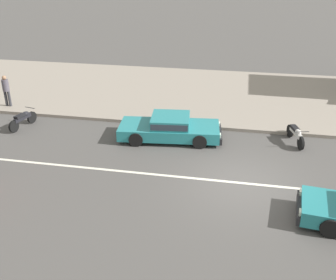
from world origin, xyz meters
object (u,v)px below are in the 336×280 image
object	(u,v)px
sedan_teal_2	(170,127)
pedestrian_near_clock	(6,88)
motorcycle_1	(296,134)
motorcycle_0	(23,119)

from	to	relation	value
sedan_teal_2	pedestrian_near_clock	size ratio (longest dim) A/B	2.82
motorcycle_1	pedestrian_near_clock	size ratio (longest dim) A/B	1.10
motorcycle_1	pedestrian_near_clock	distance (m)	14.48
sedan_teal_2	motorcycle_0	distance (m)	6.98
sedan_teal_2	motorcycle_1	bearing A→B (deg)	6.19
motorcycle_0	motorcycle_1	world-z (taller)	same
sedan_teal_2	motorcycle_1	world-z (taller)	sedan_teal_2
motorcycle_0	sedan_teal_2	bearing A→B (deg)	0.48
motorcycle_0	motorcycle_1	size ratio (longest dim) A/B	0.98
motorcycle_0	motorcycle_1	xyz separation A→B (m)	(12.33, 0.64, 0.00)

